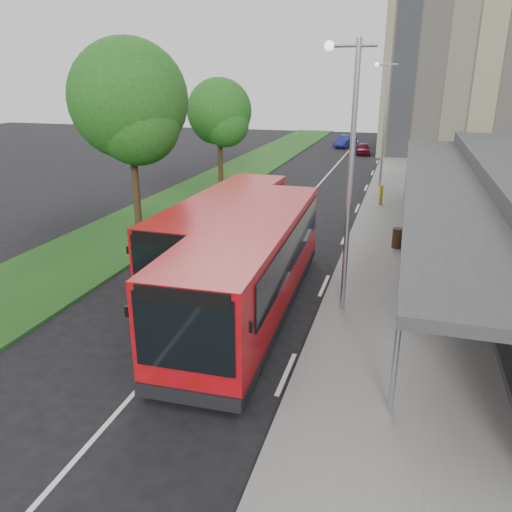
{
  "coord_description": "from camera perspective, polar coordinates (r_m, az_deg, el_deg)",
  "views": [
    {
      "loc": [
        5.68,
        -12.74,
        7.11
      ],
      "look_at": [
        1.21,
        2.33,
        1.5
      ],
      "focal_mm": 35.0,
      "sensor_mm": 36.0,
      "label": 1
    }
  ],
  "objects": [
    {
      "name": "tree_far",
      "position": [
        36.18,
        -4.2,
        15.71
      ],
      "size": [
        4.52,
        4.52,
        7.23
      ],
      "color": "black",
      "rests_on": "ground"
    },
    {
      "name": "car_far",
      "position": [
        56.8,
        10.17,
        12.78
      ],
      "size": [
        2.27,
        4.06,
        1.27
      ],
      "primitive_type": "imported",
      "rotation": [
        0.0,
        0.0,
        -0.26
      ],
      "color": "navy",
      "rests_on": "ground"
    },
    {
      "name": "bollard",
      "position": [
        30.09,
        14.1,
        6.77
      ],
      "size": [
        0.18,
        0.18,
        1.14
      ],
      "primitive_type": "cylinder",
      "rotation": [
        0.0,
        0.0,
        0.01
      ],
      "color": "yellow",
      "rests_on": "pavement"
    },
    {
      "name": "lamp_post_near",
      "position": [
        15.02,
        10.5,
        10.14
      ],
      "size": [
        1.44,
        0.28,
        8.0
      ],
      "color": "#92959B",
      "rests_on": "pavement"
    },
    {
      "name": "ground",
      "position": [
        15.66,
        -6.74,
        -7.52
      ],
      "size": [
        120.0,
        120.0,
        0.0
      ],
      "primitive_type": "plane",
      "color": "black",
      "rests_on": "ground"
    },
    {
      "name": "bus_main",
      "position": [
        15.61,
        -0.63,
        -1.17
      ],
      "size": [
        3.09,
        10.88,
        3.06
      ],
      "rotation": [
        0.0,
        0.0,
        0.03
      ],
      "color": "#B9091A",
      "rests_on": "ground"
    },
    {
      "name": "office_block",
      "position": [
        55.4,
        26.83,
        19.63
      ],
      "size": [
        22.0,
        12.0,
        18.0
      ],
      "primitive_type": "cube",
      "color": "#9B8E6D",
      "rests_on": "ground"
    },
    {
      "name": "pavement",
      "position": [
        33.49,
        16.81,
        6.67
      ],
      "size": [
        5.0,
        80.0,
        0.15
      ],
      "primitive_type": "cube",
      "color": "slate",
      "rests_on": "ground"
    },
    {
      "name": "grass_verge",
      "position": [
        35.82,
        -4.59,
        8.2
      ],
      "size": [
        5.0,
        80.0,
        0.1
      ],
      "primitive_type": "cube",
      "color": "#1D4817",
      "rests_on": "ground"
    },
    {
      "name": "tree_mid",
      "position": [
        25.26,
        -14.24,
        16.09
      ],
      "size": [
        5.59,
        5.59,
        8.98
      ],
      "color": "black",
      "rests_on": "ground"
    },
    {
      "name": "lamp_post_far",
      "position": [
        34.86,
        14.43,
        15.1
      ],
      "size": [
        1.44,
        0.28,
        8.0
      ],
      "color": "#92959B",
      "rests_on": "pavement"
    },
    {
      "name": "lane_centre_line",
      "position": [
        29.2,
        4.83,
        5.48
      ],
      "size": [
        0.12,
        70.0,
        0.01
      ],
      "primitive_type": "cube",
      "color": "silver",
      "rests_on": "ground"
    },
    {
      "name": "car_near",
      "position": [
        51.64,
        12.14,
        11.92
      ],
      "size": [
        1.71,
        3.45,
        1.13
      ],
      "primitive_type": "imported",
      "rotation": [
        0.0,
        0.0,
        0.12
      ],
      "color": "#520B19",
      "rests_on": "ground"
    },
    {
      "name": "kerb_dashes",
      "position": [
        32.62,
        12.02,
        6.62
      ],
      "size": [
        0.12,
        56.0,
        0.01
      ],
      "color": "silver",
      "rests_on": "ground"
    },
    {
      "name": "litter_bin",
      "position": [
        22.48,
        15.89,
        1.98
      ],
      "size": [
        0.63,
        0.63,
        0.87
      ],
      "primitive_type": "cylinder",
      "rotation": [
        0.0,
        0.0,
        0.41
      ],
      "color": "#362616",
      "rests_on": "pavement"
    },
    {
      "name": "bus_second",
      "position": [
        19.66,
        -3.69,
        2.86
      ],
      "size": [
        2.82,
        10.07,
        2.83
      ],
      "rotation": [
        0.0,
        0.0,
        -0.02
      ],
      "color": "#B9091A",
      "rests_on": "ground"
    }
  ]
}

